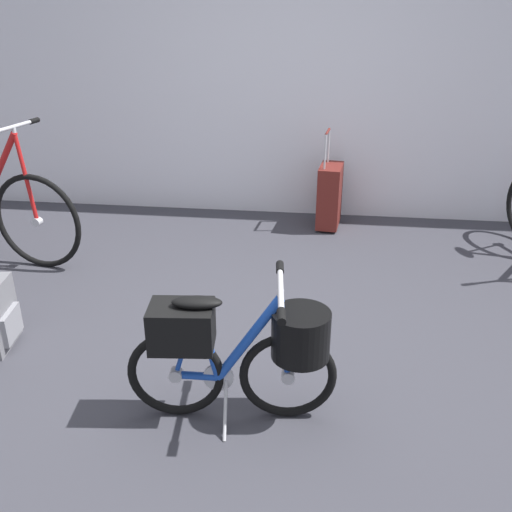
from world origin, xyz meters
The scene contains 4 objects.
ground_plane centered at (0.00, 0.00, 0.00)m, with size 8.16×8.16×0.00m, color #38383F.
back_wall centered at (0.00, 2.47, 1.37)m, with size 8.16×0.10×2.75m, color silver.
folding_bike_foreground centered at (-0.01, -0.43, 0.38)m, with size 0.95×0.53×0.68m.
rolling_suitcase centered at (0.36, 2.10, 0.28)m, with size 0.22×0.38×0.83m.
Camera 1 is at (0.32, -2.51, 1.76)m, focal length 39.38 mm.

